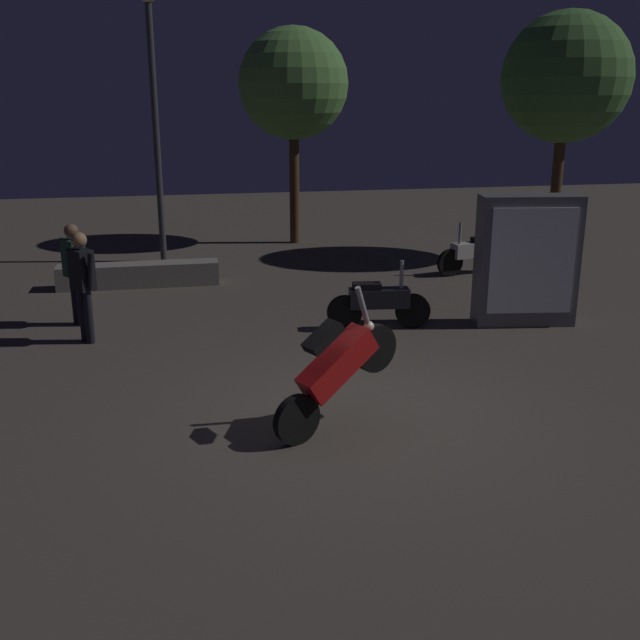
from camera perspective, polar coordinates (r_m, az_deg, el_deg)
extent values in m
plane|color=#4C443D|center=(9.05, 3.34, -7.06)|extent=(40.00, 40.00, 0.00)
cylinder|color=black|center=(8.21, -1.75, -7.52)|extent=(0.55, 0.34, 0.56)
cylinder|color=black|center=(8.63, 4.17, -2.14)|extent=(0.55, 0.34, 0.56)
cube|color=#B71414|center=(8.31, 1.31, -3.29)|extent=(1.00, 0.70, 0.76)
cube|color=black|center=(8.08, 0.21, -1.29)|extent=(0.49, 0.40, 0.32)
cylinder|color=gray|center=(8.34, 3.22, 1.14)|extent=(0.21, 0.14, 0.44)
sphere|color=#F2EABF|center=(8.48, 3.71, -0.48)|extent=(0.12, 0.12, 0.12)
cylinder|color=black|center=(12.03, 1.87, 0.56)|extent=(0.57, 0.16, 0.56)
cylinder|color=black|center=(12.20, 7.00, 0.68)|extent=(0.57, 0.16, 0.56)
cube|color=black|center=(12.04, 4.48, 1.67)|extent=(0.98, 0.40, 0.30)
cube|color=black|center=(11.96, 3.55, 2.58)|extent=(0.46, 0.29, 0.10)
cylinder|color=gray|center=(12.00, 6.17, 3.43)|extent=(0.07, 0.07, 0.45)
sphere|color=#F2EABF|center=(12.10, 6.59, 1.94)|extent=(0.12, 0.12, 0.12)
cylinder|color=black|center=(16.33, 13.08, 4.55)|extent=(0.57, 0.21, 0.56)
cylinder|color=black|center=(15.74, 9.78, 4.28)|extent=(0.57, 0.21, 0.56)
cube|color=beige|center=(15.98, 11.51, 5.22)|extent=(0.99, 0.48, 0.30)
cube|color=black|center=(16.05, 12.15, 5.97)|extent=(0.48, 0.32, 0.10)
cylinder|color=gray|center=(15.72, 10.51, 6.48)|extent=(0.07, 0.07, 0.45)
sphere|color=#F2EABF|center=(15.73, 10.14, 5.30)|extent=(0.12, 0.12, 0.12)
cylinder|color=black|center=(11.85, -17.01, 0.21)|extent=(0.12, 0.12, 0.82)
cylinder|color=black|center=(11.99, -17.42, 0.36)|extent=(0.12, 0.12, 0.82)
cube|color=black|center=(11.74, -17.52, 3.63)|extent=(0.41, 0.43, 0.61)
sphere|color=#9E7251|center=(11.65, -17.71, 5.77)|extent=(0.23, 0.23, 0.23)
cylinder|color=black|center=(11.54, -16.91, 3.61)|extent=(0.18, 0.20, 0.56)
cylinder|color=black|center=(11.94, -18.13, 3.93)|extent=(0.18, 0.20, 0.56)
cylinder|color=black|center=(12.92, -17.96, 1.46)|extent=(0.12, 0.12, 0.81)
cylinder|color=black|center=(12.78, -17.60, 1.33)|extent=(0.12, 0.12, 0.81)
cube|color=#1E3F2D|center=(12.69, -18.07, 4.45)|extent=(0.41, 0.43, 0.60)
sphere|color=brown|center=(12.61, -18.25, 6.41)|extent=(0.22, 0.22, 0.22)
cylinder|color=#1E3F2D|center=(12.89, -18.62, 4.72)|extent=(0.18, 0.20, 0.55)
cylinder|color=#1E3F2D|center=(12.48, -17.53, 4.44)|extent=(0.18, 0.20, 0.55)
cylinder|color=#38383D|center=(16.92, -12.23, 13.30)|extent=(0.14, 0.14, 5.39)
cylinder|color=#4C331E|center=(18.82, -1.94, 10.19)|extent=(0.24, 0.24, 2.90)
sphere|color=#568C42|center=(18.69, -2.02, 17.39)|extent=(2.60, 2.60, 2.60)
cylinder|color=#4C331E|center=(17.86, 17.34, 9.17)|extent=(0.24, 0.24, 2.96)
sphere|color=#477A38|center=(17.72, 18.06, 17.00)|extent=(2.76, 2.76, 2.76)
cube|color=#595960|center=(12.60, 15.31, 4.34)|extent=(1.65, 0.72, 2.10)
cube|color=white|center=(12.34, 15.71, 4.28)|extent=(1.34, 0.23, 1.68)
cube|color=gray|center=(15.14, -13.50, 3.34)|extent=(3.07, 0.50, 0.45)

